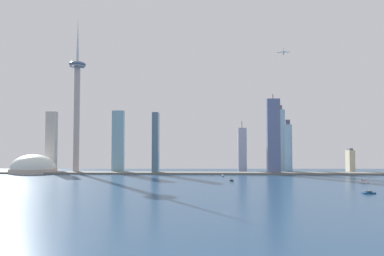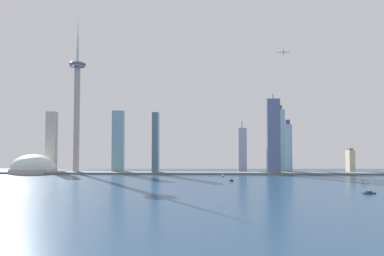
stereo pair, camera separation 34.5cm
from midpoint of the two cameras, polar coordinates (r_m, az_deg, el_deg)
name	(u,v)px [view 2 (the right image)]	position (r m, az deg, el deg)	size (l,w,h in m)	color
ground_plane	(226,211)	(358.20, 5.21, -12.47)	(6000.00, 6000.00, 0.00)	navy
waterfront_pier	(215,173)	(818.44, 3.47, -6.86)	(969.88, 44.62, 3.97)	slate
observation_tower	(77,96)	(892.46, -17.06, 4.67)	(37.82, 37.82, 355.54)	#B9A8A2
stadium_dome	(33,169)	(914.35, -22.96, -5.73)	(102.09, 102.09, 62.49)	beige
skyscraper_0	(118,142)	(871.13, -11.14, -2.04)	(26.74, 13.30, 141.36)	#7CAABF
skyscraper_1	(273,136)	(828.20, 12.26, -1.26)	(27.47, 18.09, 172.91)	slate
skyscraper_2	(156,143)	(822.79, -5.53, -2.30)	(13.27, 27.61, 133.81)	slate
skyscraper_3	(350,161)	(942.16, 22.92, -4.62)	(12.76, 26.72, 55.25)	beige
skyscraper_4	(279,140)	(890.16, 13.04, -1.81)	(24.78, 23.97, 154.63)	#92B8C6
skyscraper_5	(242,150)	(912.05, 7.63, -3.27)	(19.56, 27.44, 120.40)	#A1A1B8
skyscraper_6	(51,141)	(977.53, -20.57, -1.90)	(24.03, 17.00, 144.57)	#B7AFA4
skyscraper_7	(288,147)	(950.35, 14.34, -2.77)	(18.20, 18.49, 125.20)	#89AAC6
boat_0	(364,182)	(685.96, 24.66, -7.41)	(13.17, 16.88, 9.38)	white
boat_1	(369,193)	(530.77, 25.28, -8.90)	(17.86, 8.68, 7.38)	navy
boat_2	(223,176)	(747.43, 4.69, -7.28)	(3.84, 9.33, 4.32)	navy
boat_3	(232,180)	(656.12, 6.04, -7.89)	(6.87, 3.95, 4.56)	black
channel_buoy_0	(233,182)	(624.01, 6.28, -8.18)	(1.48, 1.48, 2.70)	green
airplane	(283,53)	(864.47, 13.73, 11.03)	(28.65, 28.79, 8.04)	silver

